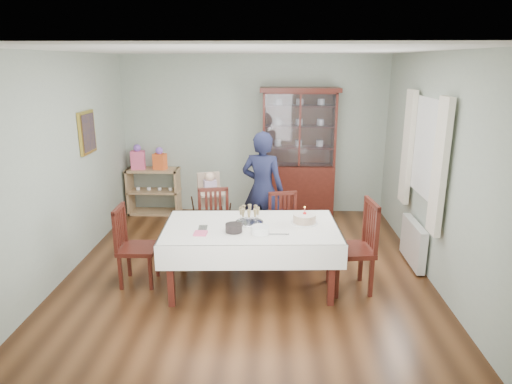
{
  "coord_description": "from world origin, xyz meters",
  "views": [
    {
      "loc": [
        0.29,
        -5.31,
        2.58
      ],
      "look_at": [
        0.1,
        0.2,
        1.0
      ],
      "focal_mm": 32.0,
      "sensor_mm": 36.0,
      "label": 1
    }
  ],
  "objects_px": {
    "china_cabinet": "(298,152)",
    "chair_end_left": "(137,261)",
    "high_chair": "(211,212)",
    "birthday_cake": "(304,219)",
    "woman": "(263,189)",
    "chair_end_right": "(351,264)",
    "gift_bag_orange": "(160,159)",
    "chair_far_right": "(285,241)",
    "gift_bag_pink": "(138,158)",
    "champagne_tray": "(249,218)",
    "sideboard": "(154,191)",
    "chair_far_left": "(215,240)",
    "dining_table": "(251,256)"
  },
  "relations": [
    {
      "from": "china_cabinet",
      "to": "chair_end_left",
      "type": "xyz_separation_m",
      "value": [
        -2.05,
        -2.6,
        -0.84
      ]
    },
    {
      "from": "high_chair",
      "to": "birthday_cake",
      "type": "relative_size",
      "value": 3.31
    },
    {
      "from": "woman",
      "to": "high_chair",
      "type": "xyz_separation_m",
      "value": [
        -0.78,
        0.23,
        -0.43
      ]
    },
    {
      "from": "birthday_cake",
      "to": "high_chair",
      "type": "bearing_deg",
      "value": 131.91
    },
    {
      "from": "chair_end_right",
      "to": "woman",
      "type": "distance_m",
      "value": 1.8
    },
    {
      "from": "gift_bag_orange",
      "to": "woman",
      "type": "bearing_deg",
      "value": -36.57
    },
    {
      "from": "chair_far_right",
      "to": "chair_end_right",
      "type": "xyz_separation_m",
      "value": [
        0.75,
        -0.81,
        0.05
      ]
    },
    {
      "from": "chair_far_right",
      "to": "gift_bag_orange",
      "type": "height_order",
      "value": "gift_bag_orange"
    },
    {
      "from": "birthday_cake",
      "to": "gift_bag_pink",
      "type": "xyz_separation_m",
      "value": [
        -2.67,
        2.54,
        0.17
      ]
    },
    {
      "from": "chair_end_left",
      "to": "champagne_tray",
      "type": "bearing_deg",
      "value": -88.52
    },
    {
      "from": "high_chair",
      "to": "champagne_tray",
      "type": "relative_size",
      "value": 3.11
    },
    {
      "from": "chair_far_right",
      "to": "chair_end_left",
      "type": "bearing_deg",
      "value": -169.79
    },
    {
      "from": "woman",
      "to": "gift_bag_pink",
      "type": "xyz_separation_m",
      "value": [
        -2.16,
        1.32,
        0.16
      ]
    },
    {
      "from": "china_cabinet",
      "to": "chair_end_right",
      "type": "height_order",
      "value": "china_cabinet"
    },
    {
      "from": "sideboard",
      "to": "woman",
      "type": "distance_m",
      "value": 2.38
    },
    {
      "from": "chair_end_right",
      "to": "champagne_tray",
      "type": "height_order",
      "value": "chair_end_right"
    },
    {
      "from": "chair_end_left",
      "to": "gift_bag_pink",
      "type": "relative_size",
      "value": 2.24
    },
    {
      "from": "chair_far_right",
      "to": "birthday_cake",
      "type": "distance_m",
      "value": 0.89
    },
    {
      "from": "chair_far_left",
      "to": "sideboard",
      "type": "bearing_deg",
      "value": 114.1
    },
    {
      "from": "chair_far_left",
      "to": "chair_far_right",
      "type": "xyz_separation_m",
      "value": [
        0.94,
        0.05,
        -0.02
      ]
    },
    {
      "from": "china_cabinet",
      "to": "high_chair",
      "type": "relative_size",
      "value": 2.13
    },
    {
      "from": "chair_end_left",
      "to": "china_cabinet",
      "type": "bearing_deg",
      "value": -39.27
    },
    {
      "from": "gift_bag_pink",
      "to": "gift_bag_orange",
      "type": "bearing_deg",
      "value": 0.0
    },
    {
      "from": "dining_table",
      "to": "china_cabinet",
      "type": "xyz_separation_m",
      "value": [
        0.68,
        2.64,
        0.74
      ]
    },
    {
      "from": "china_cabinet",
      "to": "birthday_cake",
      "type": "relative_size",
      "value": 7.06
    },
    {
      "from": "sideboard",
      "to": "gift_bag_pink",
      "type": "height_order",
      "value": "gift_bag_pink"
    },
    {
      "from": "chair_end_left",
      "to": "chair_far_left",
      "type": "bearing_deg",
      "value": -52.04
    },
    {
      "from": "dining_table",
      "to": "sideboard",
      "type": "bearing_deg",
      "value": 124.27
    },
    {
      "from": "china_cabinet",
      "to": "dining_table",
      "type": "bearing_deg",
      "value": -104.49
    },
    {
      "from": "chair_end_left",
      "to": "champagne_tray",
      "type": "height_order",
      "value": "chair_end_left"
    },
    {
      "from": "chair_end_left",
      "to": "birthday_cake",
      "type": "xyz_separation_m",
      "value": [
        1.99,
        0.07,
        0.53
      ]
    },
    {
      "from": "chair_far_right",
      "to": "high_chair",
      "type": "bearing_deg",
      "value": 132.53
    },
    {
      "from": "chair_far_right",
      "to": "chair_end_left",
      "type": "distance_m",
      "value": 1.93
    },
    {
      "from": "dining_table",
      "to": "gift_bag_orange",
      "type": "relative_size",
      "value": 5.36
    },
    {
      "from": "sideboard",
      "to": "chair_far_left",
      "type": "height_order",
      "value": "chair_far_left"
    },
    {
      "from": "dining_table",
      "to": "high_chair",
      "type": "height_order",
      "value": "high_chair"
    },
    {
      "from": "chair_far_left",
      "to": "chair_end_right",
      "type": "bearing_deg",
      "value": -34.05
    },
    {
      "from": "chair_far_right",
      "to": "gift_bag_orange",
      "type": "relative_size",
      "value": 2.36
    },
    {
      "from": "sideboard",
      "to": "birthday_cake",
      "type": "bearing_deg",
      "value": -46.36
    },
    {
      "from": "woman",
      "to": "gift_bag_pink",
      "type": "distance_m",
      "value": 2.54
    },
    {
      "from": "chair_far_left",
      "to": "champagne_tray",
      "type": "distance_m",
      "value": 0.96
    },
    {
      "from": "sideboard",
      "to": "high_chair",
      "type": "relative_size",
      "value": 0.88
    },
    {
      "from": "sideboard",
      "to": "dining_table",
      "type": "bearing_deg",
      "value": -55.73
    },
    {
      "from": "chair_far_left",
      "to": "gift_bag_orange",
      "type": "xyz_separation_m",
      "value": [
        -1.16,
        1.92,
        0.69
      ]
    },
    {
      "from": "china_cabinet",
      "to": "sideboard",
      "type": "xyz_separation_m",
      "value": [
        -2.5,
        0.02,
        -0.72
      ]
    },
    {
      "from": "chair_end_left",
      "to": "gift_bag_pink",
      "type": "height_order",
      "value": "gift_bag_pink"
    },
    {
      "from": "chair_end_left",
      "to": "gift_bag_pink",
      "type": "xyz_separation_m",
      "value": [
        -0.69,
        2.6,
        0.7
      ]
    },
    {
      "from": "woman",
      "to": "high_chair",
      "type": "distance_m",
      "value": 0.92
    },
    {
      "from": "sideboard",
      "to": "high_chair",
      "type": "distance_m",
      "value": 1.6
    },
    {
      "from": "high_chair",
      "to": "birthday_cake",
      "type": "xyz_separation_m",
      "value": [
        1.29,
        -1.44,
        0.42
      ]
    }
  ]
}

